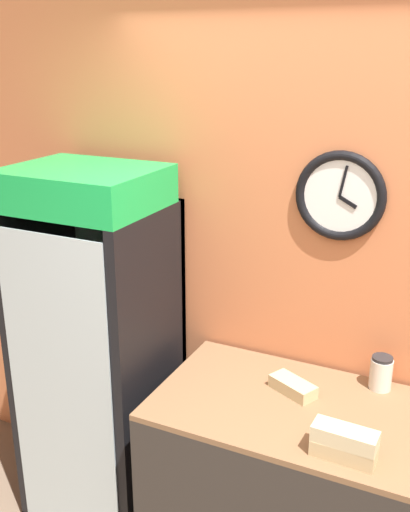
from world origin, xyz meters
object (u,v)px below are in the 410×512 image
(beverage_cooler, at_px, (102,335))
(sandwich_stack_bottom, at_px, (344,451))
(condiment_jar, at_px, (381,373))
(sandwich_stack_middle, at_px, (345,436))
(sandwich_flat_left, at_px, (293,387))

(beverage_cooler, relative_size, sandwich_stack_bottom, 7.83)
(beverage_cooler, height_order, condiment_jar, beverage_cooler)
(sandwich_stack_middle, bearing_deg, sandwich_flat_left, 131.42)
(beverage_cooler, distance_m, condiment_jar, 1.34)
(sandwich_stack_middle, height_order, condiment_jar, condiment_jar)
(sandwich_flat_left, height_order, condiment_jar, condiment_jar)
(condiment_jar, bearing_deg, sandwich_stack_bottom, -93.45)
(beverage_cooler, height_order, sandwich_stack_bottom, beverage_cooler)
(sandwich_stack_bottom, xyz_separation_m, sandwich_stack_middle, (-0.00, 0.00, 0.06))
(sandwich_stack_middle, height_order, sandwich_flat_left, sandwich_stack_middle)
(beverage_cooler, xyz_separation_m, sandwich_flat_left, (0.99, -0.01, -0.03))
(sandwich_stack_bottom, bearing_deg, sandwich_flat_left, 131.42)
(sandwich_stack_middle, distance_m, condiment_jar, 0.54)
(sandwich_stack_bottom, height_order, condiment_jar, condiment_jar)
(sandwich_stack_middle, bearing_deg, sandwich_stack_bottom, 0.00)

